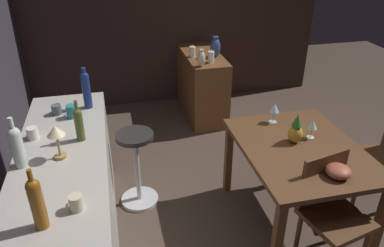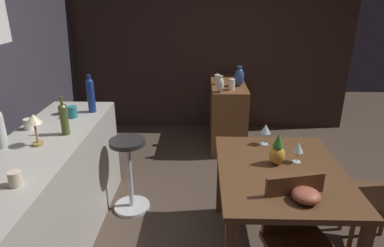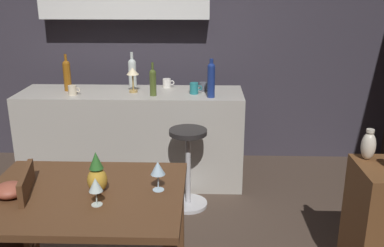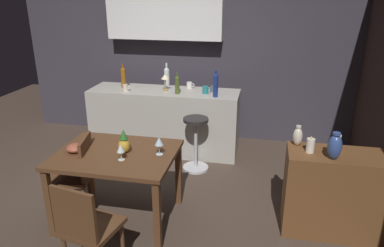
{
  "view_description": "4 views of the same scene",
  "coord_description": "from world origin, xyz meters",
  "px_view_note": "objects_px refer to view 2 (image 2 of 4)",
  "views": [
    {
      "loc": [
        -2.3,
        1.0,
        2.24
      ],
      "look_at": [
        0.24,
        0.4,
        0.82
      ],
      "focal_mm": 34.38,
      "sensor_mm": 36.0,
      "label": 1
    },
    {
      "loc": [
        -2.3,
        0.22,
        1.91
      ],
      "look_at": [
        0.43,
        0.3,
        0.85
      ],
      "focal_mm": 31.38,
      "sensor_mm": 36.0,
      "label": 2
    },
    {
      "loc": [
        0.51,
        -2.55,
        1.87
      ],
      "look_at": [
        0.42,
        0.49,
        0.88
      ],
      "focal_mm": 40.48,
      "sensor_mm": 36.0,
      "label": 3
    },
    {
      "loc": [
        1.19,
        -3.31,
        2.22
      ],
      "look_at": [
        0.42,
        0.43,
        0.8
      ],
      "focal_mm": 33.75,
      "sensor_mm": 36.0,
      "label": 4
    }
  ],
  "objects_px": {
    "sideboard_cabinet": "(227,112)",
    "pillar_candle_short": "(232,85)",
    "wine_bottle_cobalt": "(91,94)",
    "dining_table": "(280,181)",
    "pineapple_centerpiece": "(277,151)",
    "cup_cream": "(15,179)",
    "wine_glass_left": "(266,129)",
    "pillar_candle_tall": "(217,80)",
    "vase_ceramic_ivory": "(220,85)",
    "cup_teal": "(73,112)",
    "fruit_bowl": "(306,195)",
    "counter_lamp": "(34,123)",
    "chair_near_window": "(298,239)",
    "vase_ceramic_blue": "(239,77)",
    "bar_stool": "(130,173)",
    "wine_bottle_olive": "(64,118)",
    "wine_glass_right": "(298,148)",
    "cup_white": "(29,124)",
    "cup_slate": "(63,110)"
  },
  "relations": [
    {
      "from": "bar_stool",
      "to": "vase_ceramic_ivory",
      "type": "bearing_deg",
      "value": -36.98
    },
    {
      "from": "pineapple_centerpiece",
      "to": "cup_cream",
      "type": "xyz_separation_m",
      "value": [
        -0.6,
        1.59,
        0.1
      ]
    },
    {
      "from": "sideboard_cabinet",
      "to": "pillar_candle_short",
      "type": "bearing_deg",
      "value": -177.52
    },
    {
      "from": "fruit_bowl",
      "to": "cup_white",
      "type": "height_order",
      "value": "cup_white"
    },
    {
      "from": "counter_lamp",
      "to": "pillar_candle_short",
      "type": "xyz_separation_m",
      "value": [
        1.79,
        -1.53,
        -0.19
      ]
    },
    {
      "from": "wine_bottle_cobalt",
      "to": "cup_cream",
      "type": "distance_m",
      "value": 1.27
    },
    {
      "from": "bar_stool",
      "to": "wine_bottle_cobalt",
      "type": "height_order",
      "value": "wine_bottle_cobalt"
    },
    {
      "from": "pineapple_centerpiece",
      "to": "cup_teal",
      "type": "relative_size",
      "value": 2.12
    },
    {
      "from": "cup_teal",
      "to": "pillar_candle_tall",
      "type": "xyz_separation_m",
      "value": [
        1.48,
        -1.32,
        -0.07
      ]
    },
    {
      "from": "chair_near_window",
      "to": "wine_bottle_cobalt",
      "type": "distance_m",
      "value": 2.07
    },
    {
      "from": "chair_near_window",
      "to": "counter_lamp",
      "type": "xyz_separation_m",
      "value": [
        0.44,
        1.77,
        0.59
      ]
    },
    {
      "from": "pineapple_centerpiece",
      "to": "wine_bottle_olive",
      "type": "bearing_deg",
      "value": 85.15
    },
    {
      "from": "sideboard_cabinet",
      "to": "chair_near_window",
      "type": "height_order",
      "value": "chair_near_window"
    },
    {
      "from": "fruit_bowl",
      "to": "cup_cream",
      "type": "height_order",
      "value": "cup_cream"
    },
    {
      "from": "dining_table",
      "to": "cup_white",
      "type": "relative_size",
      "value": 10.01
    },
    {
      "from": "dining_table",
      "to": "wine_bottle_cobalt",
      "type": "distance_m",
      "value": 1.78
    },
    {
      "from": "dining_table",
      "to": "wine_glass_right",
      "type": "height_order",
      "value": "wine_glass_right"
    },
    {
      "from": "chair_near_window",
      "to": "fruit_bowl",
      "type": "xyz_separation_m",
      "value": [
        0.04,
        -0.02,
        0.3
      ]
    },
    {
      "from": "wine_bottle_olive",
      "to": "pillar_candle_short",
      "type": "height_order",
      "value": "wine_bottle_olive"
    },
    {
      "from": "counter_lamp",
      "to": "cup_teal",
      "type": "bearing_deg",
      "value": -4.6
    },
    {
      "from": "wine_bottle_cobalt",
      "to": "cup_teal",
      "type": "xyz_separation_m",
      "value": [
        -0.15,
        0.12,
        -0.12
      ]
    },
    {
      "from": "dining_table",
      "to": "cup_teal",
      "type": "bearing_deg",
      "value": 70.82
    },
    {
      "from": "wine_bottle_olive",
      "to": "pillar_candle_tall",
      "type": "height_order",
      "value": "wine_bottle_olive"
    },
    {
      "from": "fruit_bowl",
      "to": "wine_bottle_cobalt",
      "type": "bearing_deg",
      "value": 55.14
    },
    {
      "from": "wine_glass_left",
      "to": "pillar_candle_tall",
      "type": "bearing_deg",
      "value": 11.24
    },
    {
      "from": "wine_glass_right",
      "to": "cup_teal",
      "type": "distance_m",
      "value": 1.89
    },
    {
      "from": "pillar_candle_tall",
      "to": "vase_ceramic_ivory",
      "type": "xyz_separation_m",
      "value": [
        -0.36,
        -0.02,
        0.03
      ]
    },
    {
      "from": "pillar_candle_tall",
      "to": "sideboard_cabinet",
      "type": "bearing_deg",
      "value": -54.15
    },
    {
      "from": "wine_bottle_cobalt",
      "to": "cup_slate",
      "type": "relative_size",
      "value": 3.13
    },
    {
      "from": "wine_glass_left",
      "to": "wine_bottle_olive",
      "type": "xyz_separation_m",
      "value": [
        -0.21,
        1.56,
        0.16
      ]
    },
    {
      "from": "wine_glass_left",
      "to": "vase_ceramic_ivory",
      "type": "height_order",
      "value": "vase_ceramic_ivory"
    },
    {
      "from": "pineapple_centerpiece",
      "to": "pillar_candle_short",
      "type": "relative_size",
      "value": 1.52
    },
    {
      "from": "cup_teal",
      "to": "counter_lamp",
      "type": "bearing_deg",
      "value": 175.4
    },
    {
      "from": "pillar_candle_tall",
      "to": "cup_cream",
      "type": "bearing_deg",
      "value": 154.36
    },
    {
      "from": "wine_glass_right",
      "to": "cup_slate",
      "type": "xyz_separation_m",
      "value": [
        0.56,
        1.95,
        0.08
      ]
    },
    {
      "from": "sideboard_cabinet",
      "to": "counter_lamp",
      "type": "height_order",
      "value": "counter_lamp"
    },
    {
      "from": "pineapple_centerpiece",
      "to": "cup_white",
      "type": "distance_m",
      "value": 1.94
    },
    {
      "from": "dining_table",
      "to": "pillar_candle_tall",
      "type": "xyz_separation_m",
      "value": [
        2.06,
        0.37,
        0.24
      ]
    },
    {
      "from": "dining_table",
      "to": "sideboard_cabinet",
      "type": "xyz_separation_m",
      "value": [
        2.17,
        0.22,
        -0.24
      ]
    },
    {
      "from": "cup_teal",
      "to": "pillar_candle_short",
      "type": "distance_m",
      "value": 1.92
    },
    {
      "from": "cup_cream",
      "to": "vase_ceramic_blue",
      "type": "relative_size",
      "value": 0.44
    },
    {
      "from": "sideboard_cabinet",
      "to": "vase_ceramic_ivory",
      "type": "height_order",
      "value": "vase_ceramic_ivory"
    },
    {
      "from": "cup_cream",
      "to": "wine_glass_left",
      "type": "bearing_deg",
      "value": -58.91
    },
    {
      "from": "cup_cream",
      "to": "vase_ceramic_blue",
      "type": "bearing_deg",
      "value": -30.92
    },
    {
      "from": "wine_bottle_cobalt",
      "to": "counter_lamp",
      "type": "height_order",
      "value": "wine_bottle_cobalt"
    },
    {
      "from": "dining_table",
      "to": "bar_stool",
      "type": "relative_size",
      "value": 1.62
    },
    {
      "from": "wine_bottle_cobalt",
      "to": "dining_table",
      "type": "bearing_deg",
      "value": -115.32
    },
    {
      "from": "chair_near_window",
      "to": "fruit_bowl",
      "type": "distance_m",
      "value": 0.3
    },
    {
      "from": "pineapple_centerpiece",
      "to": "cup_cream",
      "type": "bearing_deg",
      "value": 110.7
    },
    {
      "from": "vase_ceramic_blue",
      "to": "pillar_candle_short",
      "type": "bearing_deg",
      "value": 150.74
    }
  ]
}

